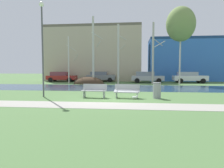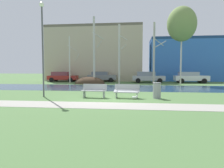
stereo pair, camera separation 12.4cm
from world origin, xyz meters
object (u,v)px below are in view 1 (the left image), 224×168
at_px(seagull, 135,97).
at_px(parked_hatch_third_silver, 147,77).
at_px(bench_left, 94,90).
at_px(streetlamp, 42,35).
at_px(parked_van_nearest_red, 61,76).
at_px(parked_sedan_second_grey, 101,76).
at_px(trash_bin, 157,90).
at_px(bench_right, 127,91).
at_px(parked_wagon_fourth_white, 189,77).

bearing_deg(seagull, parked_hatch_third_silver, 84.46).
distance_m(bench_left, streetlamp, 4.92).
distance_m(parked_van_nearest_red, parked_sedan_second_grey, 5.80).
bearing_deg(trash_bin, parked_van_nearest_red, 126.80).
bearing_deg(bench_left, parked_van_nearest_red, 116.53).
height_order(bench_right, parked_wagon_fourth_white, parked_wagon_fourth_white).
height_order(parked_sedan_second_grey, parked_wagon_fourth_white, parked_wagon_fourth_white).
bearing_deg(trash_bin, bench_left, -179.01).
distance_m(bench_right, parked_van_nearest_red, 19.17).
bearing_deg(seagull, bench_left, 168.58).
height_order(trash_bin, seagull, trash_bin).
bearing_deg(parked_wagon_fourth_white, streetlamp, -130.19).
bearing_deg(trash_bin, seagull, -156.39).
bearing_deg(bench_right, parked_wagon_fourth_white, 63.78).
relative_size(parked_hatch_third_silver, parked_wagon_fourth_white, 1.00).
bearing_deg(seagull, parked_wagon_fourth_white, 66.04).
height_order(seagull, parked_sedan_second_grey, parked_sedan_second_grey).
distance_m(bench_left, parked_hatch_third_silver, 16.13).
xyz_separation_m(trash_bin, parked_sedan_second_grey, (-6.30, 16.53, 0.26)).
relative_size(bench_left, parked_hatch_third_silver, 0.38).
xyz_separation_m(streetlamp, parked_van_nearest_red, (-4.70, 16.25, -3.26)).
xyz_separation_m(seagull, parked_sedan_second_grey, (-4.93, 17.12, 0.65)).
bearing_deg(trash_bin, bench_right, -177.90).
height_order(streetlamp, parked_van_nearest_red, streetlamp).
relative_size(bench_left, seagull, 4.13).
height_order(bench_right, streetlamp, streetlamp).
height_order(seagull, parked_hatch_third_silver, parked_hatch_third_silver).
height_order(bench_right, parked_van_nearest_red, parked_van_nearest_red).
relative_size(streetlamp, parked_hatch_third_silver, 1.42).
height_order(parked_hatch_third_silver, parked_wagon_fourth_white, parked_hatch_third_silver).
bearing_deg(parked_sedan_second_grey, trash_bin, -69.13).
bearing_deg(streetlamp, bench_left, 0.42).
bearing_deg(bench_right, seagull, -45.89).
bearing_deg(bench_left, seagull, -11.42).
xyz_separation_m(bench_right, trash_bin, (1.88, 0.07, 0.05)).
bearing_deg(parked_wagon_fourth_white, seagull, -113.96).
xyz_separation_m(trash_bin, parked_hatch_third_silver, (0.19, 15.51, 0.26)).
height_order(bench_left, bench_right, same).
relative_size(seagull, parked_hatch_third_silver, 0.09).
bearing_deg(parked_hatch_third_silver, bench_left, -105.01).
bearing_deg(parked_wagon_fourth_white, bench_right, -116.22).
bearing_deg(parked_van_nearest_red, parked_wagon_fourth_white, -2.06).
height_order(streetlamp, parked_wagon_fourth_white, streetlamp).
bearing_deg(trash_bin, parked_sedan_second_grey, 110.87).
distance_m(streetlamp, parked_sedan_second_grey, 16.97).
bearing_deg(bench_right, parked_sedan_second_grey, 104.92).
relative_size(seagull, streetlamp, 0.06).
height_order(bench_left, parked_hatch_third_silver, parked_hatch_third_silver).
distance_m(parked_sedan_second_grey, parked_hatch_third_silver, 6.57).
xyz_separation_m(bench_left, parked_sedan_second_grey, (-2.32, 16.60, 0.31)).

